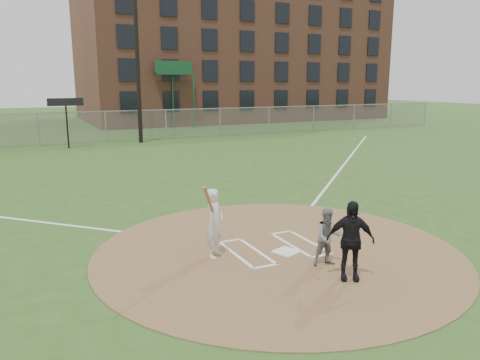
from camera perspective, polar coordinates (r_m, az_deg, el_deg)
name	(u,v)px	position (r m, az deg, el deg)	size (l,w,h in m)	color
ground	(277,251)	(10.99, 4.56, -8.60)	(140.00, 140.00, 0.00)	#2B4F1B
dirt_circle	(277,250)	(10.98, 4.56, -8.55)	(8.40, 8.40, 0.02)	olive
home_plate	(286,252)	(10.85, 5.67, -8.69)	(0.50, 0.50, 0.03)	white
foul_line_first	(345,163)	(23.16, 12.71, 2.05)	(0.10, 24.00, 0.01)	white
catcher	(328,237)	(10.07, 10.68, -6.84)	(0.60, 0.47, 1.24)	slate
umpire	(350,240)	(9.41, 13.29, -7.18)	(0.93, 0.39, 1.59)	black
batters_boxes	(274,248)	(11.10, 4.17, -8.24)	(2.08, 1.88, 0.01)	white
batter_at_plate	(215,223)	(10.34, -3.09, -5.22)	(0.84, 0.99, 1.78)	silver
outfield_fence	(106,127)	(31.44, -16.05, 6.26)	(56.08, 0.08, 2.03)	slate
brick_warehouse	(230,47)	(51.55, -1.28, 15.93)	(30.00, 17.17, 15.00)	brown
light_pole	(136,36)	(30.86, -12.52, 16.75)	(1.20, 0.30, 12.22)	black
scoreboard_sign	(66,107)	(29.24, -20.47, 8.28)	(2.00, 0.10, 2.93)	black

